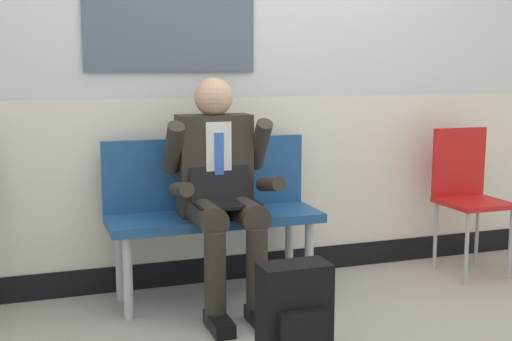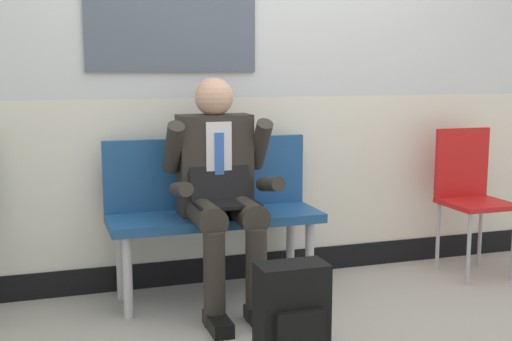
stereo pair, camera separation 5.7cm
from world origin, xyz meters
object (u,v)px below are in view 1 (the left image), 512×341
Objects in this scene: bench_with_person at (211,204)px; folding_chair at (466,186)px; backpack at (295,315)px; person_seated at (221,187)px.

folding_chair is at bearing -3.06° from bench_with_person.
person_seated is at bearing 97.88° from backpack.
bench_with_person is 0.95× the size of person_seated.
bench_with_person is 1.65m from folding_chair.
person_seated is (0.00, -0.20, 0.13)m from bench_with_person.
bench_with_person is at bearing 90.00° from person_seated.
folding_chair is at bearing 3.80° from person_seated.
person_seated reaches higher than backpack.
backpack is 0.49× the size of folding_chair.
person_seated reaches higher than bench_with_person.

